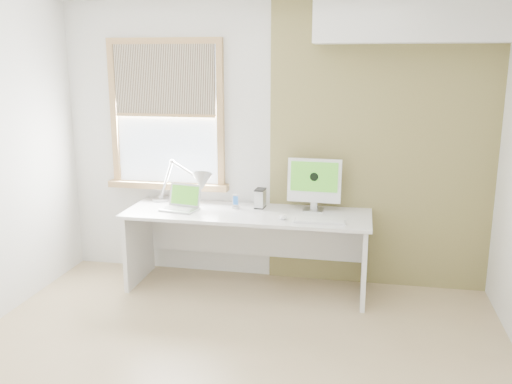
% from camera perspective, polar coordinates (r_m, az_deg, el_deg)
% --- Properties ---
extents(room, '(4.04, 3.54, 2.64)m').
position_cam_1_polar(room, '(3.43, -3.40, 0.89)').
color(room, tan).
rests_on(room, ground).
extents(accent_wall, '(2.00, 0.02, 2.60)m').
position_cam_1_polar(accent_wall, '(5.04, 12.83, 4.60)').
color(accent_wall, olive).
rests_on(accent_wall, room).
extents(soffit, '(1.60, 0.40, 0.42)m').
position_cam_1_polar(soffit, '(4.83, 16.06, 17.16)').
color(soffit, white).
rests_on(soffit, room).
extents(window, '(1.20, 0.14, 1.42)m').
position_cam_1_polar(window, '(5.31, -9.33, 7.86)').
color(window, '#AE8450').
rests_on(window, room).
extents(desk, '(2.20, 0.70, 0.73)m').
position_cam_1_polar(desk, '(5.02, -0.80, -4.08)').
color(desk, white).
rests_on(desk, room).
extents(desk_lamp, '(0.69, 0.43, 0.42)m').
position_cam_1_polar(desk_lamp, '(5.08, -6.49, 0.89)').
color(desk_lamp, '#B5B8BA').
rests_on(desk_lamp, desk).
extents(laptop, '(0.36, 0.31, 0.22)m').
position_cam_1_polar(laptop, '(5.04, -7.72, -1.17)').
color(laptop, '#B5B8BA').
rests_on(laptop, desk).
extents(phone_dock, '(0.08, 0.08, 0.13)m').
position_cam_1_polar(phone_dock, '(5.03, -2.12, -1.30)').
color(phone_dock, '#B5B8BA').
rests_on(phone_dock, desk).
extents(external_drive, '(0.09, 0.14, 0.18)m').
position_cam_1_polar(external_drive, '(5.03, 0.44, -0.66)').
color(external_drive, '#B5B8BA').
rests_on(external_drive, desk).
extents(imac, '(0.48, 0.16, 0.47)m').
position_cam_1_polar(imac, '(4.94, 6.09, 1.08)').
color(imac, '#B5B8BA').
rests_on(imac, desk).
extents(keyboard, '(0.43, 0.13, 0.02)m').
position_cam_1_polar(keyboard, '(4.62, 6.64, -3.07)').
color(keyboard, white).
rests_on(keyboard, desk).
extents(mouse, '(0.08, 0.12, 0.03)m').
position_cam_1_polar(mouse, '(4.69, 2.81, -2.64)').
color(mouse, white).
rests_on(mouse, desk).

